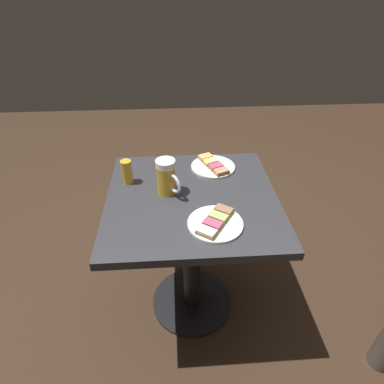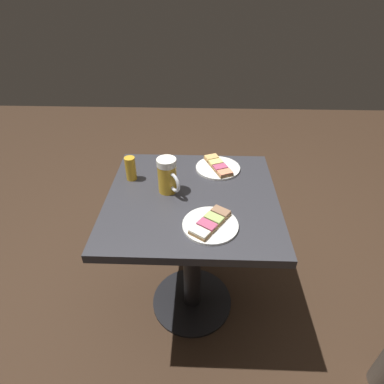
% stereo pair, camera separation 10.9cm
% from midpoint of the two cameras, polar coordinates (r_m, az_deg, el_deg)
% --- Properties ---
extents(ground_plane, '(6.00, 6.00, 0.00)m').
position_cam_midpoint_polar(ground_plane, '(1.87, -1.76, -19.39)').
color(ground_plane, '#382619').
extents(cafe_table, '(0.73, 0.71, 0.75)m').
position_cam_midpoint_polar(cafe_table, '(1.44, -2.17, -6.19)').
color(cafe_table, black).
rests_on(cafe_table, ground_plane).
extents(plate_near, '(0.21, 0.21, 0.03)m').
position_cam_midpoint_polar(plate_near, '(1.18, 1.66, -5.70)').
color(plate_near, white).
rests_on(plate_near, cafe_table).
extents(plate_far, '(0.21, 0.21, 0.03)m').
position_cam_midpoint_polar(plate_far, '(1.52, 1.84, 4.76)').
color(plate_far, white).
rests_on(plate_far, cafe_table).
extents(beer_mug, '(0.10, 0.12, 0.16)m').
position_cam_midpoint_polar(beer_mug, '(1.32, -6.99, 2.62)').
color(beer_mug, gold).
rests_on(beer_mug, cafe_table).
extents(beer_glass_small, '(0.05, 0.05, 0.11)m').
position_cam_midpoint_polar(beer_glass_small, '(1.43, -13.97, 3.54)').
color(beer_glass_small, gold).
rests_on(beer_glass_small, cafe_table).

